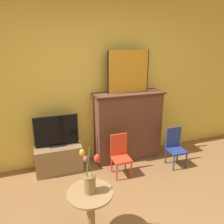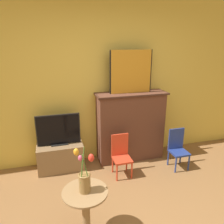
% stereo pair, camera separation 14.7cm
% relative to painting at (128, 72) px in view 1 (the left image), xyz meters
% --- Properties ---
extents(wall_back, '(8.00, 0.06, 2.70)m').
position_rel_painting_xyz_m(wall_back, '(-0.50, 0.20, -0.16)').
color(wall_back, '#EAC651').
rests_on(wall_back, ground).
extents(fireplace_mantel, '(1.18, 0.40, 1.18)m').
position_rel_painting_xyz_m(fireplace_mantel, '(0.01, -0.01, -0.91)').
color(fireplace_mantel, brown).
rests_on(fireplace_mantel, ground).
extents(painting, '(0.70, 0.03, 0.68)m').
position_rel_painting_xyz_m(painting, '(0.00, 0.00, 0.00)').
color(painting, black).
rests_on(painting, fireplace_mantel).
extents(tv_stand, '(0.71, 0.39, 0.43)m').
position_rel_painting_xyz_m(tv_stand, '(-1.18, -0.04, -1.30)').
color(tv_stand, olive).
rests_on(tv_stand, ground).
extents(tv_monitor, '(0.67, 0.12, 0.49)m').
position_rel_painting_xyz_m(tv_monitor, '(-1.18, -0.04, -0.85)').
color(tv_monitor, black).
rests_on(tv_monitor, tv_stand).
extents(chair_red, '(0.27, 0.27, 0.64)m').
position_rel_painting_xyz_m(chair_red, '(-0.30, -0.44, -1.17)').
color(chair_red, red).
rests_on(chair_red, ground).
extents(chair_blue, '(0.27, 0.27, 0.64)m').
position_rel_painting_xyz_m(chair_blue, '(0.65, -0.49, -1.17)').
color(chair_blue, navy).
rests_on(chair_blue, ground).
extents(side_table, '(0.45, 0.45, 0.57)m').
position_rel_painting_xyz_m(side_table, '(-1.00, -1.46, -1.14)').
color(side_table, '#99754C').
rests_on(side_table, ground).
extents(vase_tulips, '(0.18, 0.15, 0.50)m').
position_rel_painting_xyz_m(vase_tulips, '(-1.00, -1.47, -0.79)').
color(vase_tulips, olive).
rests_on(vase_tulips, side_table).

